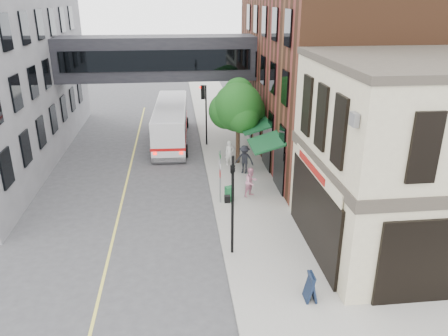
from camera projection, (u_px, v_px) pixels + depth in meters
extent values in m
plane|color=#38383A|center=(229.00, 283.00, 17.35)|extent=(120.00, 120.00, 0.00)
cube|color=gray|center=(233.00, 158.00, 30.46)|extent=(4.00, 60.00, 0.15)
cube|color=#B8AA8C|center=(432.00, 161.00, 18.63)|extent=(10.00, 8.00, 8.15)
cube|color=#38332B|center=(432.00, 159.00, 18.60)|extent=(10.12, 8.12, 0.50)
cube|color=black|center=(313.00, 213.00, 18.92)|extent=(0.14, 6.40, 3.40)
cube|color=black|center=(312.00, 213.00, 18.92)|extent=(0.04, 5.90, 3.00)
cube|color=maroon|center=(311.00, 167.00, 18.76)|extent=(0.03, 3.60, 0.32)
cube|color=#4A2917|center=(348.00, 53.00, 29.67)|extent=(12.00, 18.00, 14.00)
cube|color=#0C3513|center=(250.00, 118.00, 29.28)|extent=(1.80, 13.00, 0.40)
cube|color=black|center=(157.00, 58.00, 31.28)|extent=(14.00, 3.00, 3.00)
cube|color=black|center=(156.00, 61.00, 29.85)|extent=(13.00, 0.08, 1.40)
cube|color=black|center=(158.00, 55.00, 32.71)|extent=(13.00, 0.08, 1.40)
cylinder|color=black|center=(233.00, 206.00, 18.35)|extent=(0.12, 0.12, 4.50)
cube|color=black|center=(227.00, 199.00, 18.20)|extent=(0.25, 0.22, 0.30)
imported|color=black|center=(233.00, 165.00, 17.67)|extent=(0.20, 0.16, 1.00)
cylinder|color=black|center=(206.00, 116.00, 32.22)|extent=(0.12, 0.12, 4.50)
cube|color=black|center=(203.00, 111.00, 32.06)|extent=(0.25, 0.22, 0.30)
cube|color=black|center=(203.00, 92.00, 31.55)|extent=(0.28, 0.28, 1.00)
sphere|color=#FF0C05|center=(200.00, 87.00, 31.40)|extent=(0.18, 0.18, 0.18)
cylinder|color=gray|center=(220.00, 177.00, 23.25)|extent=(0.08, 0.08, 3.00)
cube|color=white|center=(220.00, 165.00, 22.99)|extent=(0.03, 0.75, 0.22)
cube|color=#0C591E|center=(220.00, 155.00, 22.79)|extent=(0.03, 0.70, 0.18)
cube|color=#B20C0C|center=(220.00, 174.00, 23.18)|extent=(0.03, 0.30, 0.40)
cylinder|color=#382619|center=(238.00, 143.00, 29.02)|extent=(0.28, 0.28, 2.80)
sphere|color=#134715|center=(238.00, 107.00, 28.14)|extent=(3.20, 3.20, 3.20)
sphere|color=#134715|center=(249.00, 111.00, 28.83)|extent=(2.20, 2.20, 2.20)
sphere|color=#134715|center=(227.00, 111.00, 28.45)|extent=(2.40, 2.40, 2.40)
sphere|color=#134715|center=(239.00, 93.00, 28.41)|extent=(2.00, 2.00, 2.00)
cube|color=#D8CC4C|center=(125.00, 187.00, 26.07)|extent=(0.12, 40.00, 0.01)
cube|color=silver|center=(171.00, 122.00, 33.86)|extent=(2.75, 10.70, 2.68)
cube|color=black|center=(171.00, 116.00, 33.69)|extent=(2.79, 10.52, 0.97)
cube|color=#B20C0C|center=(171.00, 128.00, 34.03)|extent=(2.80, 10.72, 0.20)
cylinder|color=black|center=(153.00, 152.00, 30.58)|extent=(0.32, 0.93, 0.92)
cylinder|color=black|center=(186.00, 151.00, 30.73)|extent=(0.32, 0.93, 0.92)
cylinder|color=black|center=(160.00, 123.00, 37.43)|extent=(0.32, 0.93, 0.92)
cylinder|color=black|center=(187.00, 123.00, 37.58)|extent=(0.32, 0.93, 0.92)
imported|color=silver|center=(230.00, 153.00, 28.79)|extent=(0.67, 0.51, 1.66)
imported|color=pink|center=(251.00, 182.00, 24.26)|extent=(1.04, 0.99, 1.68)
imported|color=black|center=(244.00, 159.00, 27.43)|extent=(1.35, 1.09, 1.83)
cube|color=#166131|center=(229.00, 194.00, 23.85)|extent=(0.51, 0.48, 0.83)
cube|color=black|center=(311.00, 287.00, 16.00)|extent=(0.40, 0.62, 1.10)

